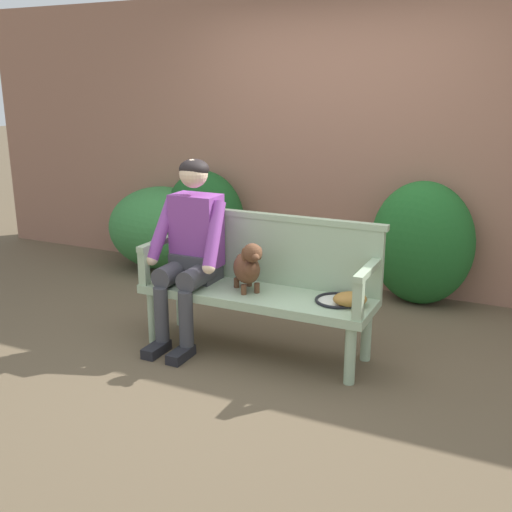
{
  "coord_description": "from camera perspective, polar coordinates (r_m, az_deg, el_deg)",
  "views": [
    {
      "loc": [
        1.68,
        -3.54,
        1.82
      ],
      "look_at": [
        0.0,
        0.0,
        0.69
      ],
      "focal_mm": 42.43,
      "sensor_mm": 36.0,
      "label": 1
    }
  ],
  "objects": [
    {
      "name": "garden_bench",
      "position": [
        4.17,
        0.0,
        -4.1
      ],
      "size": [
        1.63,
        0.49,
        0.44
      ],
      "color": "#9EB793",
      "rests_on": "ground"
    },
    {
      "name": "hedge_bush_far_right",
      "position": [
        5.96,
        -4.89,
        3.22
      ],
      "size": [
        0.84,
        0.57,
        1.01
      ],
      "primitive_type": "ellipsoid",
      "color": "#194C1E",
      "rests_on": "ground"
    },
    {
      "name": "baseball_glove",
      "position": [
        3.92,
        8.87,
        -4.02
      ],
      "size": [
        0.28,
        0.26,
        0.09
      ],
      "primitive_type": "ellipsoid",
      "rotation": [
        0.0,
        0.0,
        0.53
      ],
      "color": "#9E6B2D",
      "rests_on": "garden_bench"
    },
    {
      "name": "bench_backrest",
      "position": [
        4.26,
        1.25,
        0.78
      ],
      "size": [
        1.67,
        0.06,
        0.5
      ],
      "color": "#9EB793",
      "rests_on": "garden_bench"
    },
    {
      "name": "tennis_racket",
      "position": [
        4.01,
        7.81,
        -4.05
      ],
      "size": [
        0.33,
        0.58,
        0.03
      ],
      "color": "black",
      "rests_on": "garden_bench"
    },
    {
      "name": "bench_armrest_right_end",
      "position": [
        3.75,
        10.18,
        -2.45
      ],
      "size": [
        0.06,
        0.49,
        0.28
      ],
      "color": "#9EB793",
      "rests_on": "garden_bench"
    },
    {
      "name": "ground_plane",
      "position": [
        4.32,
        0.0,
        -8.9
      ],
      "size": [
        40.0,
        40.0,
        0.0
      ],
      "primitive_type": "plane",
      "color": "brown"
    },
    {
      "name": "brick_garden_fence",
      "position": [
        5.64,
        8.09,
        10.56
      ],
      "size": [
        8.0,
        0.3,
        2.59
      ],
      "primitive_type": "cube",
      "color": "#936651",
      "rests_on": "ground"
    },
    {
      "name": "hedge_bush_far_left",
      "position": [
        5.24,
        15.35,
        1.15
      ],
      "size": [
        0.86,
        0.55,
        1.05
      ],
      "primitive_type": "ellipsoid",
      "color": "#1E5B23",
      "rests_on": "ground"
    },
    {
      "name": "dog_on_bench",
      "position": [
        4.09,
        -0.76,
        -0.97
      ],
      "size": [
        0.32,
        0.32,
        0.36
      ],
      "color": "brown",
      "rests_on": "garden_bench"
    },
    {
      "name": "bench_armrest_left_end",
      "position": [
        4.39,
        -9.67,
        0.3
      ],
      "size": [
        0.06,
        0.49,
        0.28
      ],
      "color": "#9EB793",
      "rests_on": "garden_bench"
    },
    {
      "name": "hedge_bush_mid_left",
      "position": [
        6.17,
        -8.83,
        2.66
      ],
      "size": [
        1.12,
        0.95,
        0.83
      ],
      "primitive_type": "ellipsoid",
      "color": "#337538",
      "rests_on": "ground"
    },
    {
      "name": "person_seated",
      "position": [
        4.29,
        -6.15,
        1.05
      ],
      "size": [
        0.56,
        0.65,
        1.31
      ],
      "color": "black",
      "rests_on": "ground"
    }
  ]
}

